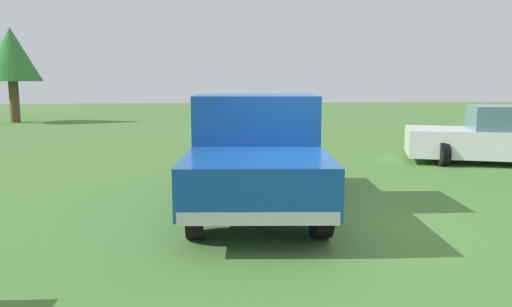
{
  "coord_description": "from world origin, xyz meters",
  "views": [
    {
      "loc": [
        7.12,
        -1.58,
        2.06
      ],
      "look_at": [
        -0.82,
        -0.85,
        0.9
      ],
      "focal_mm": 35.06,
      "sensor_mm": 36.0,
      "label": 1
    }
  ],
  "objects": [
    {
      "name": "ground_plane",
      "position": [
        0.0,
        0.0,
        0.0
      ],
      "size": [
        80.0,
        80.0,
        0.0
      ],
      "primitive_type": "plane",
      "color": "#477533"
    },
    {
      "name": "tree_back_left",
      "position": [
        -18.83,
        -11.3,
        3.31
      ],
      "size": [
        2.81,
        2.81,
        4.67
      ],
      "color": "brown",
      "rests_on": "ground_plane"
    },
    {
      "name": "sedan_far",
      "position": [
        -4.73,
        5.79,
        0.66
      ],
      "size": [
        3.14,
        4.95,
        1.45
      ],
      "rotation": [
        0.0,
        0.0,
        4.4
      ],
      "color": "black",
      "rests_on": "ground_plane"
    },
    {
      "name": "pickup_truck",
      "position": [
        -0.95,
        -0.84,
        0.96
      ],
      "size": [
        4.99,
        2.34,
        1.83
      ],
      "rotation": [
        0.0,
        0.0,
        6.2
      ],
      "color": "black",
      "rests_on": "ground_plane"
    }
  ]
}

